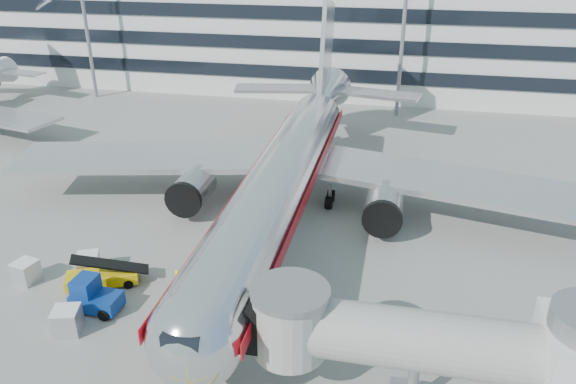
% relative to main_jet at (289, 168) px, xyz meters
% --- Properties ---
extents(ground, '(180.00, 180.00, 0.00)m').
position_rel_main_jet_xyz_m(ground, '(0.00, -11.72, -4.23)').
color(ground, gray).
rests_on(ground, ground).
extents(lead_in_line, '(0.25, 70.00, 0.01)m').
position_rel_main_jet_xyz_m(lead_in_line, '(0.00, -1.72, -4.23)').
color(lead_in_line, yellow).
rests_on(lead_in_line, ground).
extents(main_jet, '(50.95, 48.70, 16.06)m').
position_rel_main_jet_xyz_m(main_jet, '(0.00, 0.00, 0.00)').
color(main_jet, silver).
rests_on(main_jet, ground).
extents(jet_bridge, '(17.80, 4.50, 7.00)m').
position_rel_main_jet_xyz_m(jet_bridge, '(12.18, -19.72, -0.36)').
color(jet_bridge, silver).
rests_on(jet_bridge, ground).
extents(terminal, '(150.00, 24.25, 15.60)m').
position_rel_main_jet_xyz_m(terminal, '(0.00, 46.23, 3.57)').
color(terminal, silver).
rests_on(terminal, ground).
extents(belt_loader, '(5.01, 3.55, 2.38)m').
position_rel_main_jet_xyz_m(belt_loader, '(-10.26, -13.16, -3.56)').
color(belt_loader, '#E0BA09').
rests_on(belt_loader, ground).
extents(baggage_tug, '(3.15, 2.11, 2.30)m').
position_rel_main_jet_xyz_m(baggage_tug, '(-9.40, -15.75, -3.23)').
color(baggage_tug, navy).
rests_on(baggage_tug, ground).
extents(cargo_container_left, '(1.73, 1.73, 1.53)m').
position_rel_main_jet_xyz_m(cargo_container_left, '(-15.62, -13.81, -3.46)').
color(cargo_container_left, '#B5B7BC').
rests_on(cargo_container_left, ground).
extents(cargo_container_right, '(1.92, 1.92, 1.55)m').
position_rel_main_jet_xyz_m(cargo_container_right, '(-11.91, -12.03, -3.46)').
color(cargo_container_right, '#B5B7BC').
rests_on(cargo_container_right, ground).
extents(cargo_container_front, '(1.89, 1.89, 1.63)m').
position_rel_main_jet_xyz_m(cargo_container_front, '(-9.83, -18.12, -3.41)').
color(cargo_container_front, '#B5B7BC').
rests_on(cargo_container_front, ground).
extents(ramp_worker, '(0.71, 0.79, 1.80)m').
position_rel_main_jet_xyz_m(ramp_worker, '(-4.75, -13.02, -3.33)').
color(ramp_worker, '#CAFF1A').
rests_on(ramp_worker, ground).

